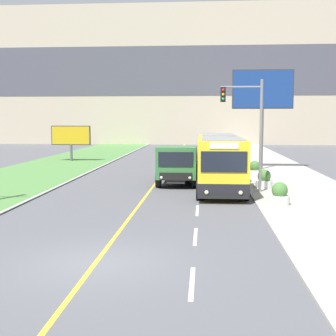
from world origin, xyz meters
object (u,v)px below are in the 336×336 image
billboard_large (263,93)px  billboard_small (71,136)px  dump_truck (178,165)px  planter_round_second (264,180)px  traffic_light_mast (249,121)px  city_bus (220,161)px  car_distant (187,155)px  planter_round_near (280,195)px  planter_round_third (255,170)px

billboard_large → billboard_small: bearing=159.6°
billboard_large → billboard_small: 18.70m
dump_truck → planter_round_second: (5.05, -1.51, -0.67)m
traffic_light_mast → billboard_small: bearing=129.8°
city_bus → planter_round_second: size_ratio=10.68×
dump_truck → car_distant: size_ratio=1.49×
car_distant → traffic_light_mast: traffic_light_mast is taller
dump_truck → planter_round_second: bearing=-16.7°
city_bus → planter_round_second: (2.52, -0.71, -1.00)m
billboard_small → planter_round_near: bearing=-53.8°
city_bus → planter_round_third: 5.27m
billboard_large → planter_round_third: 7.62m
billboard_large → car_distant: bearing=136.1°
billboard_small → planter_round_third: size_ratio=3.42×
dump_truck → car_distant: (0.08, 14.76, -0.53)m
dump_truck → car_distant: 14.77m
planter_round_near → planter_round_second: planter_round_second is taller
planter_round_third → traffic_light_mast: bearing=-99.0°
car_distant → planter_round_third: size_ratio=3.91×
city_bus → traffic_light_mast: bearing=-53.4°
car_distant → city_bus: bearing=-81.0°
dump_truck → planter_round_near: bearing=-52.9°
dump_truck → billboard_small: (-11.06, 15.32, 1.15)m
dump_truck → planter_round_near: size_ratio=6.10×
traffic_light_mast → planter_round_second: (1.02, 1.30, -3.34)m
city_bus → billboard_small: bearing=130.1°
city_bus → planter_round_third: bearing=60.7°
dump_truck → billboard_small: size_ratio=1.70×
planter_round_near → car_distant: bearing=103.1°
planter_round_near → planter_round_second: (-0.05, 5.22, 0.01)m
traffic_light_mast → billboard_small: 23.64m
city_bus → planter_round_near: (2.57, -5.94, -1.01)m
city_bus → billboard_small: size_ratio=3.05×
billboard_large → planter_round_third: size_ratio=7.14×
city_bus → planter_round_second: 2.80m
planter_round_near → traffic_light_mast: bearing=105.3°
car_distant → billboard_large: size_ratio=0.55×
planter_round_second → planter_round_third: size_ratio=0.98×
billboard_large → planter_round_third: billboard_large is taller
dump_truck → billboard_small: billboard_small is taller
car_distant → planter_round_second: (4.97, -16.28, -0.14)m
traffic_light_mast → car_distant: bearing=102.7°
billboard_small → planter_round_second: (16.11, -16.83, -1.82)m
dump_truck → city_bus: bearing=-17.6°
planter_round_near → planter_round_second: bearing=90.5°
car_distant → dump_truck: bearing=-90.3°
dump_truck → planter_round_near: 8.48m
dump_truck → billboard_large: billboard_large is taller
billboard_large → planter_round_near: 16.63m
billboard_large → billboard_small: (-17.19, 6.39, -3.65)m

